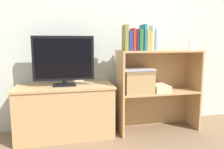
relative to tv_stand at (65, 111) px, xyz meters
The scene contains 20 objects.
ground_plane 0.58m from the tv_stand, 23.43° to the right, with size 16.00×16.00×0.00m, color brown.
wall_back 1.08m from the tv_stand, 26.90° to the left, with size 10.00×0.05×2.40m.
tv_stand is the anchor object (origin of this frame).
tv 0.52m from the tv_stand, 90.00° to the right, with size 0.59×0.14×0.49m.
bookshelf_lower_tier 0.98m from the tv_stand, ahead, with size 0.87×0.32×0.43m.
bookshelf_upper_tier 1.08m from the tv_stand, ahead, with size 0.87×0.32×0.44m.
book_olive 0.95m from the tv_stand, ahead, with size 0.03×0.13×0.25m.
book_navy 0.95m from the tv_stand, ahead, with size 0.04×0.14×0.19m.
book_crimson 0.99m from the tv_stand, ahead, with size 0.03×0.14×0.22m.
book_charcoal 1.00m from the tv_stand, ahead, with size 0.02×0.14×0.20m.
book_forest 1.03m from the tv_stand, ahead, with size 0.04×0.14×0.21m.
book_teal 1.07m from the tv_stand, ahead, with size 0.02×0.16×0.26m.
book_tan 1.08m from the tv_stand, ahead, with size 0.03×0.16×0.20m.
book_mustard 1.10m from the tv_stand, ahead, with size 0.02×0.15×0.19m.
book_ivory 1.14m from the tv_stand, ahead, with size 0.02×0.12×0.25m.
book_skyblue 1.15m from the tv_stand, ahead, with size 0.02×0.13×0.22m.
baby_monitor 1.51m from the tv_stand, ahead, with size 0.05×0.04×0.14m.
storage_basket_left 0.80m from the tv_stand, ahead, with size 0.30×0.28×0.23m.
laptop 0.85m from the tv_stand, ahead, with size 0.32×0.24×0.02m.
magazine_stack 1.01m from the tv_stand, ahead, with size 0.17×0.25×0.07m.
Camera 1 is at (-0.48, -1.98, 0.95)m, focal length 35.00 mm.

